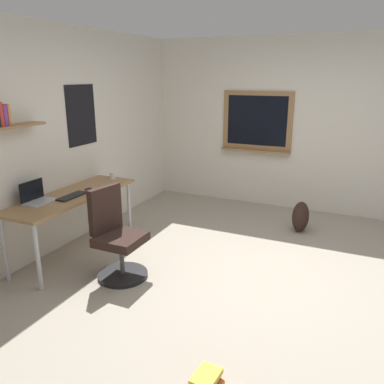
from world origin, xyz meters
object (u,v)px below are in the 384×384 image
object	(u,v)px
coffee_mug	(113,176)
office_chair	(116,239)
keyboard	(72,196)
backpack	(301,217)
computer_mouse	(88,189)
laptop	(37,197)
desk	(73,200)

from	to	relation	value
coffee_mug	office_chair	bearing A→B (deg)	-143.54
keyboard	coffee_mug	size ratio (longest dim) A/B	4.02
office_chair	backpack	world-z (taller)	office_chair
computer_mouse	backpack	world-z (taller)	computer_mouse
coffee_mug	laptop	bearing A→B (deg)	171.95
computer_mouse	coffee_mug	world-z (taller)	coffee_mug
desk	office_chair	xyz separation A→B (m)	(-0.23, -0.74, -0.26)
keyboard	coffee_mug	world-z (taller)	coffee_mug
office_chair	desk	bearing A→B (deg)	73.06
backpack	desk	bearing A→B (deg)	128.45
office_chair	keyboard	bearing A→B (deg)	78.13
laptop	backpack	xyz separation A→B (m)	(2.19, -2.41, -0.58)
laptop	coffee_mug	xyz separation A→B (m)	(1.13, -0.16, -0.01)
office_chair	coffee_mug	world-z (taller)	office_chair
desk	laptop	xyz separation A→B (m)	(-0.38, 0.14, 0.13)
keyboard	backpack	distance (m)	2.95
office_chair	laptop	distance (m)	0.97
computer_mouse	backpack	bearing A→B (deg)	-53.83
keyboard	desk	bearing A→B (deg)	39.90
desk	coffee_mug	distance (m)	0.76
backpack	coffee_mug	bearing A→B (deg)	115.13
office_chair	backpack	size ratio (longest dim) A/B	2.30
keyboard	laptop	bearing A→B (deg)	144.75
backpack	computer_mouse	bearing A→B (deg)	126.17
office_chair	keyboard	xyz separation A→B (m)	(0.14, 0.67, 0.34)
coffee_mug	backpack	bearing A→B (deg)	-64.87
computer_mouse	backpack	xyz separation A→B (m)	(1.61, -2.20, -0.55)
coffee_mug	backpack	world-z (taller)	coffee_mug
laptop	computer_mouse	distance (m)	0.62
laptop	coffee_mug	world-z (taller)	laptop
backpack	laptop	bearing A→B (deg)	132.19
desk	computer_mouse	bearing A→B (deg)	-19.99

